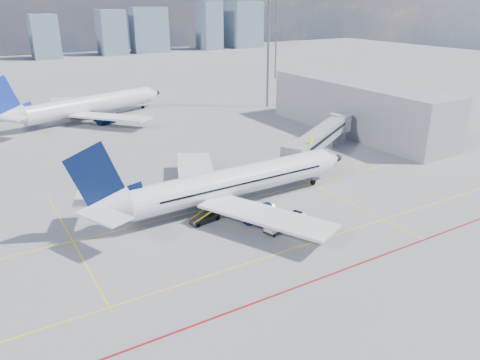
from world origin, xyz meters
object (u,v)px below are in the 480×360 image
object	(u,v)px
main_aircraft	(225,184)
belt_loader	(205,217)
second_aircraft	(84,106)
baggage_tug	(298,218)
ramp_worker	(298,223)
cargo_dolly	(277,224)

from	to	relation	value
main_aircraft	belt_loader	bearing A→B (deg)	-151.34
second_aircraft	belt_loader	distance (m)	59.10
main_aircraft	baggage_tug	distance (m)	10.27
baggage_tug	belt_loader	bearing A→B (deg)	123.35
main_aircraft	second_aircraft	bearing A→B (deg)	92.58
belt_loader	ramp_worker	world-z (taller)	belt_loader
main_aircraft	baggage_tug	world-z (taller)	main_aircraft
second_aircraft	cargo_dolly	bearing A→B (deg)	-102.80
cargo_dolly	main_aircraft	bearing A→B (deg)	85.54
baggage_tug	ramp_worker	distance (m)	1.77
main_aircraft	cargo_dolly	size ratio (longest dim) A/B	10.81
second_aircraft	ramp_worker	world-z (taller)	second_aircraft
belt_loader	ramp_worker	bearing A→B (deg)	-52.97
belt_loader	ramp_worker	size ratio (longest dim) A/B	3.16
belt_loader	baggage_tug	bearing A→B (deg)	-43.89
belt_loader	second_aircraft	bearing A→B (deg)	79.44
main_aircraft	cargo_dolly	xyz separation A→B (m)	(1.80, -8.94, -2.22)
second_aircraft	belt_loader	xyz separation A→B (m)	(-0.35, -59.04, -2.65)
baggage_tug	cargo_dolly	bearing A→B (deg)	163.50
cargo_dolly	belt_loader	size ratio (longest dim) A/B	0.66
cargo_dolly	belt_loader	world-z (taller)	belt_loader
main_aircraft	ramp_worker	world-z (taller)	main_aircraft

